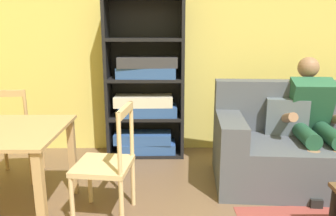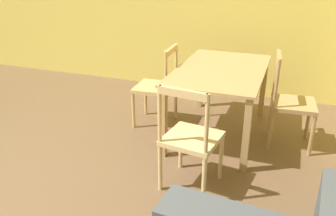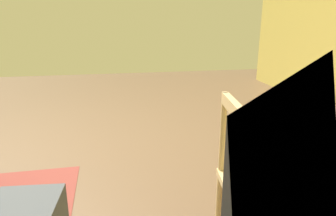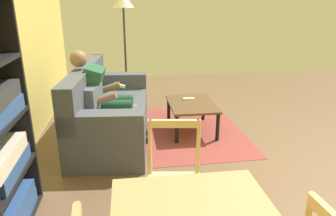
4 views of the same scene
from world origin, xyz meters
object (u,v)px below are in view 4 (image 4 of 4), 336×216
Objects in this scene: coffee_table at (192,107)px; floor_lamp at (123,11)px; couch at (108,112)px; dining_chair_facing_couch at (174,185)px; person_lounging at (102,95)px; tv_remote at (189,99)px.

floor_lamp is at bearing 32.95° from coffee_table.
couch reaches higher than dining_chair_facing_couch.
person_lounging is 7.07× the size of tv_remote.
person_lounging reaches higher than dining_chair_facing_couch.
coffee_table is 0.18m from tv_remote.
coffee_table is 0.95× the size of dining_chair_facing_couch.
person_lounging is at bearing 168.51° from floor_lamp.
tv_remote is (0.33, -1.20, -0.20)m from person_lounging.
couch is 1.13× the size of floor_lamp.
tv_remote is at bearing 2.93° from coffee_table.
dining_chair_facing_couch is at bearing 164.95° from tv_remote.
person_lounging reaches higher than coffee_table.
tv_remote is at bearing -79.05° from couch.
couch is 2.49× the size of coffee_table.
dining_chair_facing_couch is (-1.88, -0.65, -0.18)m from person_lounging.
floor_lamp is at bearing -10.55° from couch.
person_lounging is 1.25m from coffee_table.
dining_chair_facing_couch is 0.48× the size of floor_lamp.
person_lounging is at bearing 156.99° from couch.
coffee_table is at bearing -147.05° from floor_lamp.
floor_lamp is at bearing 5.54° from dining_chair_facing_couch.
coffee_table is 2.07m from floor_lamp.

